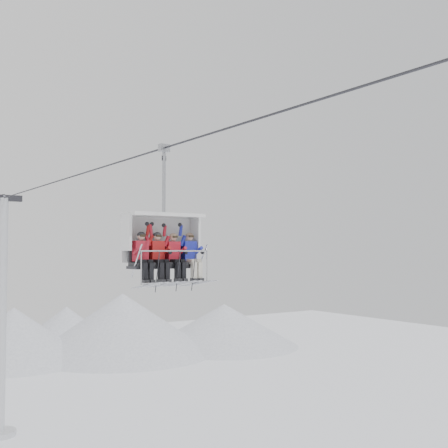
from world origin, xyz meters
TOP-DOWN VIEW (x-y plane):
  - lift_tower_right at (0.00, 22.00)m, footprint 2.00×1.80m
  - haul_cable at (0.00, 0.00)m, footprint 0.06×50.00m
  - chairlift_carrier at (0.00, 3.17)m, footprint 2.28×1.17m
  - skier_far_left at (-0.76, 2.87)m, footprint 0.39×1.69m
  - skier_center_left at (-0.26, 2.87)m, footprint 0.39×1.69m
  - skier_center_right at (0.27, 2.87)m, footprint 0.38×1.69m
  - skier_far_right at (0.81, 2.87)m, footprint 0.39×1.69m

SIDE VIEW (x-z plane):
  - lift_tower_right at x=0.00m, z-range -0.96..12.52m
  - skier_center_right at x=0.27m, z-range 9.42..10.95m
  - skier_far_left at x=-0.76m, z-range 9.41..10.97m
  - skier_center_left at x=-0.26m, z-range 9.41..10.97m
  - skier_far_right at x=0.81m, z-range 9.41..10.97m
  - chairlift_carrier at x=0.00m, z-range 8.66..12.65m
  - haul_cable at x=0.00m, z-range 13.27..13.33m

